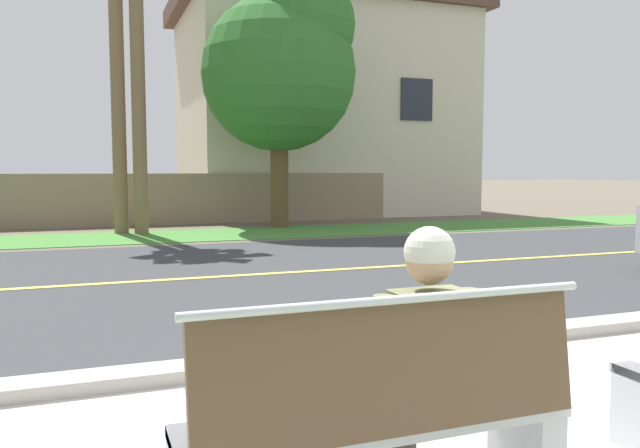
# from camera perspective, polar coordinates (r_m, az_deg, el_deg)

# --- Properties ---
(ground_plane) EXTENTS (140.00, 140.00, 0.00)m
(ground_plane) POSITION_cam_1_polar(r_m,az_deg,el_deg) (10.43, -7.37, -3.32)
(ground_plane) COLOR #665B4C
(curb_edge) EXTENTS (44.00, 0.30, 0.11)m
(curb_edge) POSITION_cam_1_polar(r_m,az_deg,el_deg) (5.19, 7.14, -11.21)
(curb_edge) COLOR #ADA89E
(curb_edge) RESTS_ON ground_plane
(street_asphalt) EXTENTS (52.00, 8.00, 0.01)m
(street_asphalt) POSITION_cam_1_polar(r_m,az_deg,el_deg) (8.99, -5.21, -4.61)
(street_asphalt) COLOR #383A3D
(street_asphalt) RESTS_ON ground_plane
(road_centre_line) EXTENTS (48.00, 0.14, 0.01)m
(road_centre_line) POSITION_cam_1_polar(r_m,az_deg,el_deg) (8.99, -5.21, -4.57)
(road_centre_line) COLOR #E0CC4C
(road_centre_line) RESTS_ON ground_plane
(far_verge_grass) EXTENTS (48.00, 2.80, 0.02)m
(far_verge_grass) POSITION_cam_1_polar(r_m,az_deg,el_deg) (14.56, -11.14, -0.99)
(far_verge_grass) COLOR #478438
(far_verge_grass) RESTS_ON ground_plane
(bench_left) EXTENTS (1.72, 0.48, 1.01)m
(bench_left) POSITION_cam_1_polar(r_m,az_deg,el_deg) (2.75, 5.68, -17.37)
(bench_left) COLOR silver
(bench_left) RESTS_ON ground_plane
(seated_person_olive) EXTENTS (0.52, 0.68, 1.25)m
(seated_person_olive) POSITION_cam_1_polar(r_m,az_deg,el_deg) (2.94, 8.90, -11.32)
(seated_person_olive) COLOR #47382D
(seated_person_olive) RESTS_ON ground_plane
(shade_tree_left) EXTENTS (3.93, 3.93, 6.49)m
(shade_tree_left) POSITION_cam_1_polar(r_m,az_deg,el_deg) (16.34, -3.28, 14.54)
(shade_tree_left) COLOR brown
(shade_tree_left) RESTS_ON ground_plane
(garden_wall) EXTENTS (13.00, 0.36, 1.40)m
(garden_wall) POSITION_cam_1_polar(r_m,az_deg,el_deg) (17.64, -13.81, 2.24)
(garden_wall) COLOR gray
(garden_wall) RESTS_ON ground_plane
(house_across_street) EXTENTS (9.80, 6.91, 7.31)m
(house_across_street) POSITION_cam_1_polar(r_m,az_deg,el_deg) (22.19, -0.03, 10.66)
(house_across_street) COLOR beige
(house_across_street) RESTS_ON ground_plane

